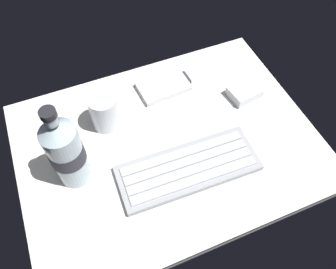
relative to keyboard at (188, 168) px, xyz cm
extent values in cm
cube|color=silver|center=(-1.19, 7.88, -1.81)|extent=(64.00, 48.00, 2.00)
cube|color=silver|center=(-1.19, -15.52, -0.41)|extent=(64.00, 1.20, 0.80)
cube|color=#93969B|center=(0.00, 0.00, -0.11)|extent=(29.35, 11.95, 1.40)
cube|color=#ADAFB5|center=(0.11, 3.30, 0.74)|extent=(26.73, 2.88, 0.30)
cube|color=#ADAFB5|center=(0.04, 1.10, 0.74)|extent=(26.73, 2.88, 0.30)
cube|color=#ADAFB5|center=(-0.04, -1.10, 0.74)|extent=(26.73, 2.88, 0.30)
cube|color=#ADAFB5|center=(-0.11, -3.30, 0.74)|extent=(26.73, 2.88, 0.30)
cube|color=silver|center=(3.78, 22.88, -0.11)|extent=(12.52, 8.44, 1.40)
cube|color=silver|center=(3.78, 22.88, 0.64)|extent=(8.80, 6.52, 0.10)
cube|color=#333338|center=(10.16, 23.34, -0.11)|extent=(1.07, 3.85, 1.12)
cylinder|color=silver|center=(-11.90, 17.98, 3.44)|extent=(6.40, 6.40, 8.50)
cylinder|color=yellow|center=(-11.90, 17.98, 2.45)|extent=(5.50, 5.50, 6.12)
cylinder|color=silver|center=(-21.56, 8.02, 6.69)|extent=(6.60, 6.60, 15.00)
cone|color=silver|center=(-21.56, 8.02, 15.59)|extent=(6.60, 6.60, 2.80)
cylinder|color=silver|center=(-21.56, 8.02, 17.89)|extent=(2.51, 2.51, 1.80)
cylinder|color=black|center=(-21.56, 8.02, 19.39)|extent=(2.77, 2.77, 1.20)
cylinder|color=#2D2D38|center=(-21.56, 8.02, 7.44)|extent=(6.73, 6.73, 3.80)
cube|color=silver|center=(20.69, 13.34, 0.39)|extent=(7.71, 6.51, 2.40)
camera|label=1|loc=(-16.66, -29.46, 61.30)|focal=36.31mm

